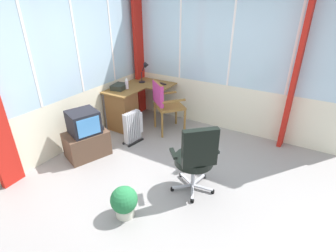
# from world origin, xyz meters

# --- Properties ---
(ground) EXTENTS (4.96, 4.95, 0.06)m
(ground) POSITION_xyz_m (0.00, 0.00, -0.03)
(ground) COLOR gray
(north_window_panel) EXTENTS (3.96, 0.07, 2.67)m
(north_window_panel) POSITION_xyz_m (0.00, 2.00, 1.33)
(north_window_panel) COLOR #EDE5C9
(north_window_panel) RESTS_ON ground
(east_window_panel) EXTENTS (0.07, 3.95, 2.67)m
(east_window_panel) POSITION_xyz_m (2.01, 0.00, 1.33)
(east_window_panel) COLOR #EDE5C9
(east_window_panel) RESTS_ON ground
(curtain_corner) EXTENTS (0.30, 0.08, 2.57)m
(curtain_corner) POSITION_xyz_m (1.88, 1.87, 1.28)
(curtain_corner) COLOR red
(curtain_corner) RESTS_ON ground
(curtain_east_far) EXTENTS (0.31, 0.09, 2.57)m
(curtain_east_far) POSITION_xyz_m (1.93, -1.09, 1.28)
(curtain_east_far) COLOR red
(curtain_east_far) RESTS_ON ground
(desk) EXTENTS (1.23, 0.93, 0.76)m
(desk) POSITION_xyz_m (1.02, 1.66, 0.41)
(desk) COLOR brown
(desk) RESTS_ON ground
(desk_lamp) EXTENTS (0.22, 0.19, 0.40)m
(desk_lamp) POSITION_xyz_m (1.70, 1.61, 1.02)
(desk_lamp) COLOR black
(desk_lamp) RESTS_ON desk
(tv_remote) EXTENTS (0.08, 0.16, 0.02)m
(tv_remote) POSITION_xyz_m (1.73, 1.22, 0.77)
(tv_remote) COLOR black
(tv_remote) RESTS_ON desk
(spray_bottle) EXTENTS (0.06, 0.06, 0.22)m
(spray_bottle) POSITION_xyz_m (1.15, 1.66, 0.86)
(spray_bottle) COLOR silver
(spray_bottle) RESTS_ON desk
(paper_tray) EXTENTS (0.34, 0.28, 0.09)m
(paper_tray) POSITION_xyz_m (1.07, 1.77, 0.80)
(paper_tray) COLOR #282B23
(paper_tray) RESTS_ON desk
(wooden_armchair) EXTENTS (0.68, 0.68, 0.98)m
(wooden_armchair) POSITION_xyz_m (1.26, 0.93, 0.63)
(wooden_armchair) COLOR olive
(wooden_armchair) RESTS_ON ground
(office_chair) EXTENTS (0.61, 0.60, 0.98)m
(office_chair) POSITION_xyz_m (0.02, -0.32, 0.55)
(office_chair) COLOR #B7B7BF
(office_chair) RESTS_ON ground
(tv_on_stand) EXTENTS (0.75, 0.63, 0.77)m
(tv_on_stand) POSITION_xyz_m (-0.06, 1.54, 0.34)
(tv_on_stand) COLOR brown
(tv_on_stand) RESTS_ON ground
(space_heater) EXTENTS (0.41, 0.23, 0.57)m
(space_heater) POSITION_xyz_m (0.66, 1.17, 0.29)
(space_heater) COLOR silver
(space_heater) RESTS_ON ground
(potted_plant) EXTENTS (0.32, 0.32, 0.39)m
(potted_plant) POSITION_xyz_m (-0.77, 0.20, 0.21)
(potted_plant) COLOR beige
(potted_plant) RESTS_ON ground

